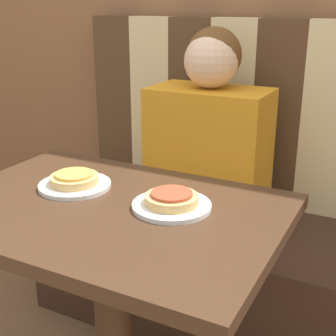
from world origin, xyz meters
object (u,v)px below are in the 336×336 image
plate_left (75,185)px  pizza_right (172,198)px  plate_right (172,206)px  person (209,136)px  pizza_left (74,179)px

plate_left → pizza_right: size_ratio=1.49×
plate_left → plate_right: size_ratio=1.00×
person → plate_right: person is taller
person → pizza_left: (-0.15, -0.60, 0.01)m
plate_right → pizza_right: pizza_right is taller
person → pizza_right: person is taller
person → pizza_right: (0.15, -0.60, 0.01)m
plate_right → pizza_left: (-0.30, -0.00, 0.02)m
plate_left → plate_right: 0.30m
person → pizza_right: 0.61m
pizza_right → pizza_left: bearing=180.0°
pizza_left → person: bearing=76.0°
pizza_left → plate_right: bearing=0.0°
pizza_left → pizza_right: 0.30m
plate_left → pizza_left: (0.00, -0.00, 0.02)m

